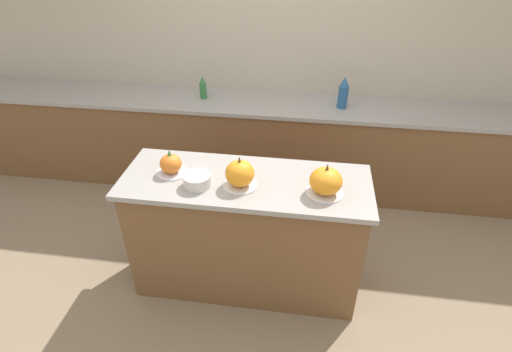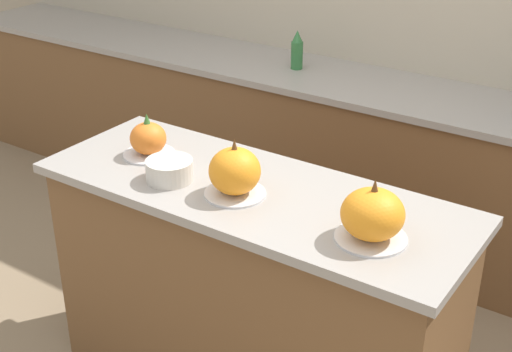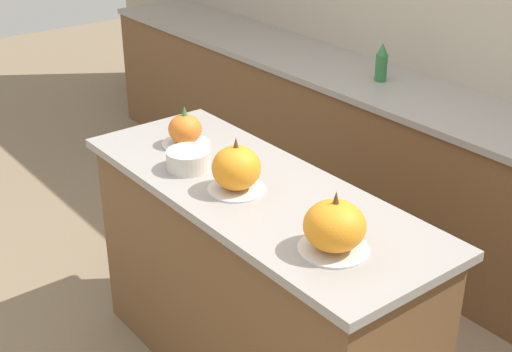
{
  "view_description": "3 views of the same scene",
  "coord_description": "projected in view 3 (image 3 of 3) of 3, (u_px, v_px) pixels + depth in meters",
  "views": [
    {
      "loc": [
        0.37,
        -2.07,
        2.32
      ],
      "look_at": [
        0.08,
        -0.04,
        0.97
      ],
      "focal_mm": 28.0,
      "sensor_mm": 36.0,
      "label": 1
    },
    {
      "loc": [
        1.26,
        -1.84,
        2.07
      ],
      "look_at": [
        0.03,
        -0.02,
        0.98
      ],
      "focal_mm": 50.0,
      "sensor_mm": 36.0,
      "label": 2
    },
    {
      "loc": [
        1.86,
        -1.44,
        2.11
      ],
      "look_at": [
        0.05,
        -0.03,
        0.98
      ],
      "focal_mm": 50.0,
      "sensor_mm": 36.0,
      "label": 3
    }
  ],
  "objects": [
    {
      "name": "pumpkin_cake_right",
      "position": [
        334.0,
        227.0,
        2.21
      ],
      "size": [
        0.23,
        0.23,
        0.21
      ],
      "color": "silver",
      "rests_on": "kitchen_island"
    },
    {
      "name": "mixing_bowl",
      "position": [
        188.0,
        160.0,
        2.77
      ],
      "size": [
        0.17,
        0.17,
        0.08
      ],
      "color": "beige",
      "rests_on": "kitchen_island"
    },
    {
      "name": "pumpkin_cake_center",
      "position": [
        236.0,
        169.0,
        2.58
      ],
      "size": [
        0.22,
        0.22,
        0.21
      ],
      "color": "silver",
      "rests_on": "kitchen_island"
    },
    {
      "name": "pumpkin_cake_left",
      "position": [
        185.0,
        131.0,
        2.97
      ],
      "size": [
        0.2,
        0.2,
        0.17
      ],
      "color": "silver",
      "rests_on": "kitchen_island"
    },
    {
      "name": "kitchen_island",
      "position": [
        255.0,
        288.0,
        2.84
      ],
      "size": [
        1.6,
        0.59,
        0.91
      ],
      "color": "brown",
      "rests_on": "ground_plane"
    },
    {
      "name": "bottle_short",
      "position": [
        382.0,
        63.0,
        3.79
      ],
      "size": [
        0.06,
        0.06,
        0.21
      ],
      "color": "#2D6B38",
      "rests_on": "back_counter"
    },
    {
      "name": "back_counter",
      "position": [
        463.0,
        196.0,
        3.58
      ],
      "size": [
        6.0,
        0.6,
        0.88
      ],
      "color": "brown",
      "rests_on": "ground_plane"
    }
  ]
}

